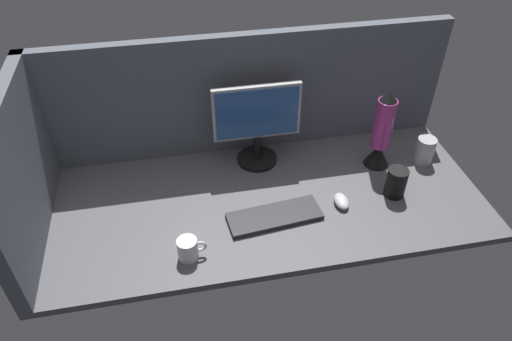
{
  "coord_description": "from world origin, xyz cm",
  "views": [
    {
      "loc": [
        -31.05,
        -141.93,
        134.58
      ],
      "look_at": [
        0.84,
        0.0,
        14.0
      ],
      "focal_mm": 33.41,
      "sensor_mm": 36.0,
      "label": 1
    }
  ],
  "objects_px": {
    "mouse": "(341,201)",
    "lava_lamp": "(381,135)",
    "mug_steel": "(425,150)",
    "mug_ceramic_white": "(188,249)",
    "keyboard": "(275,216)",
    "mug_black_travel": "(396,182)",
    "monitor": "(257,122)"
  },
  "relations": [
    {
      "from": "mouse",
      "to": "lava_lamp",
      "type": "bearing_deg",
      "value": 44.61
    },
    {
      "from": "mug_steel",
      "to": "mug_ceramic_white",
      "type": "relative_size",
      "value": 1.16
    },
    {
      "from": "keyboard",
      "to": "lava_lamp",
      "type": "distance_m",
      "value": 0.6
    },
    {
      "from": "mug_steel",
      "to": "mug_ceramic_white",
      "type": "bearing_deg",
      "value": -161.82
    },
    {
      "from": "mouse",
      "to": "mug_ceramic_white",
      "type": "bearing_deg",
      "value": -164.46
    },
    {
      "from": "mug_black_travel",
      "to": "lava_lamp",
      "type": "relative_size",
      "value": 0.35
    },
    {
      "from": "monitor",
      "to": "keyboard",
      "type": "relative_size",
      "value": 1.02
    },
    {
      "from": "keyboard",
      "to": "mug_steel",
      "type": "xyz_separation_m",
      "value": [
        0.74,
        0.22,
        0.05
      ]
    },
    {
      "from": "monitor",
      "to": "mug_ceramic_white",
      "type": "distance_m",
      "value": 0.64
    },
    {
      "from": "monitor",
      "to": "mouse",
      "type": "bearing_deg",
      "value": -51.82
    },
    {
      "from": "monitor",
      "to": "mug_black_travel",
      "type": "height_order",
      "value": "monitor"
    },
    {
      "from": "mug_black_travel",
      "to": "mug_ceramic_white",
      "type": "distance_m",
      "value": 0.88
    },
    {
      "from": "lava_lamp",
      "to": "mouse",
      "type": "bearing_deg",
      "value": -136.97
    },
    {
      "from": "keyboard",
      "to": "mug_black_travel",
      "type": "height_order",
      "value": "mug_black_travel"
    },
    {
      "from": "mouse",
      "to": "mug_steel",
      "type": "bearing_deg",
      "value": 25.31
    },
    {
      "from": "keyboard",
      "to": "mouse",
      "type": "relative_size",
      "value": 3.85
    },
    {
      "from": "monitor",
      "to": "lava_lamp",
      "type": "height_order",
      "value": "monitor"
    },
    {
      "from": "lava_lamp",
      "to": "mug_ceramic_white",
      "type": "bearing_deg",
      "value": -156.38
    },
    {
      "from": "mouse",
      "to": "mug_black_travel",
      "type": "bearing_deg",
      "value": 5.61
    },
    {
      "from": "mug_black_travel",
      "to": "mug_ceramic_white",
      "type": "relative_size",
      "value": 1.22
    },
    {
      "from": "mouse",
      "to": "lava_lamp",
      "type": "xyz_separation_m",
      "value": [
        0.24,
        0.22,
        0.14
      ]
    },
    {
      "from": "monitor",
      "to": "keyboard",
      "type": "xyz_separation_m",
      "value": [
        -0.0,
        -0.38,
        -0.2
      ]
    },
    {
      "from": "monitor",
      "to": "mug_steel",
      "type": "relative_size",
      "value": 3.08
    },
    {
      "from": "keyboard",
      "to": "mug_ceramic_white",
      "type": "relative_size",
      "value": 3.48
    },
    {
      "from": "mug_ceramic_white",
      "to": "lava_lamp",
      "type": "relative_size",
      "value": 0.29
    },
    {
      "from": "mug_ceramic_white",
      "to": "lava_lamp",
      "type": "distance_m",
      "value": 0.96
    },
    {
      "from": "keyboard",
      "to": "mug_ceramic_white",
      "type": "bearing_deg",
      "value": -165.1
    },
    {
      "from": "mug_steel",
      "to": "lava_lamp",
      "type": "bearing_deg",
      "value": 173.25
    },
    {
      "from": "monitor",
      "to": "lava_lamp",
      "type": "bearing_deg",
      "value": -14.21
    },
    {
      "from": "monitor",
      "to": "mouse",
      "type": "distance_m",
      "value": 0.49
    },
    {
      "from": "mug_black_travel",
      "to": "mug_steel",
      "type": "height_order",
      "value": "mug_black_travel"
    },
    {
      "from": "monitor",
      "to": "mug_black_travel",
      "type": "bearing_deg",
      "value": -33.42
    }
  ]
}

